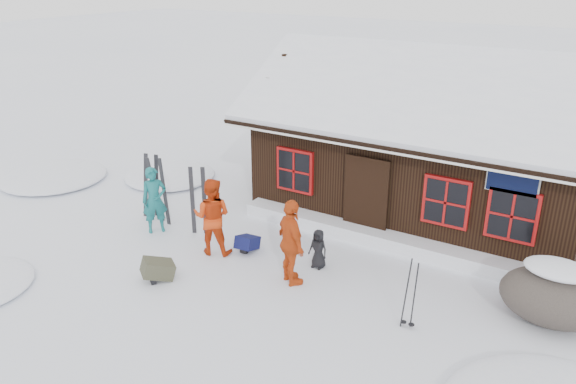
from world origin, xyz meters
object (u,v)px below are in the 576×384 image
at_px(skier_orange_right, 291,243).
at_px(ski_pair_left, 151,186).
at_px(skier_crouched, 318,249).
at_px(backpack_blue, 247,245).
at_px(backpack_olive, 158,272).
at_px(skier_orange_left, 212,216).
at_px(boulder, 553,296).
at_px(ski_poles, 410,295).
at_px(skier_teal, 155,200).

height_order(skier_orange_right, ski_pair_left, skier_orange_right).
relative_size(skier_crouched, backpack_blue, 1.68).
distance_m(skier_orange_right, backpack_olive, 2.92).
bearing_deg(backpack_olive, skier_orange_right, 63.79).
distance_m(ski_pair_left, backpack_olive, 3.44).
bearing_deg(skier_orange_left, boulder, 168.16).
bearing_deg(ski_poles, skier_orange_right, 175.36).
distance_m(ski_pair_left, backpack_blue, 3.37).
bearing_deg(skier_orange_right, ski_pair_left, 24.61).
relative_size(skier_orange_right, ski_poles, 1.30).
bearing_deg(backpack_blue, skier_orange_right, -28.09).
bearing_deg(ski_pair_left, backpack_olive, -70.00).
distance_m(boulder, ski_poles, 2.69).
xyz_separation_m(skier_crouched, backpack_olive, (-2.63, -2.24, -0.28)).
bearing_deg(skier_crouched, skier_teal, -169.18).
relative_size(skier_teal, backpack_blue, 3.12).
height_order(backpack_blue, backpack_olive, backpack_olive).
xyz_separation_m(skier_teal, skier_orange_right, (4.15, -0.35, 0.09)).
relative_size(backpack_blue, backpack_olive, 0.86).
distance_m(skier_orange_left, boulder, 7.16).
bearing_deg(ski_poles, skier_teal, 175.27).
bearing_deg(skier_crouched, skier_orange_right, -96.73).
distance_m(skier_orange_right, backpack_blue, 1.91).
xyz_separation_m(skier_orange_left, ski_poles, (4.88, -0.43, -0.23)).
bearing_deg(boulder, skier_crouched, -174.22).
bearing_deg(ski_poles, skier_crouched, 156.36).
height_order(skier_orange_left, skier_orange_right, skier_orange_right).
distance_m(skier_teal, skier_orange_left, 1.93).
height_order(skier_orange_right, boulder, skier_orange_right).
xyz_separation_m(skier_orange_right, boulder, (4.83, 1.34, -0.37)).
height_order(skier_orange_left, backpack_olive, skier_orange_left).
xyz_separation_m(boulder, backpack_blue, (-6.43, -0.67, -0.41)).
xyz_separation_m(skier_teal, backpack_olive, (1.68, -1.72, -0.67)).
relative_size(boulder, ski_pair_left, 1.06).
relative_size(skier_crouched, ski_poles, 0.63).
relative_size(ski_poles, backpack_blue, 2.67).
bearing_deg(skier_teal, boulder, -46.07).
bearing_deg(skier_crouched, backpack_olive, -135.72).
bearing_deg(skier_teal, backpack_blue, -45.05).
relative_size(skier_orange_right, boulder, 0.99).
distance_m(ski_pair_left, ski_poles, 7.63).
bearing_deg(skier_orange_left, skier_teal, -24.87).
relative_size(skier_teal, ski_pair_left, 0.94).
bearing_deg(ski_pair_left, skier_crouched, -27.10).
relative_size(ski_poles, backpack_olive, 2.30).
bearing_deg(boulder, skier_teal, -173.68).
height_order(skier_orange_left, ski_poles, skier_orange_left).
bearing_deg(backpack_olive, boulder, 55.19).
bearing_deg(skier_crouched, backpack_blue, -169.81).
distance_m(skier_orange_left, skier_crouched, 2.53).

